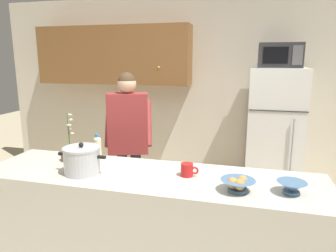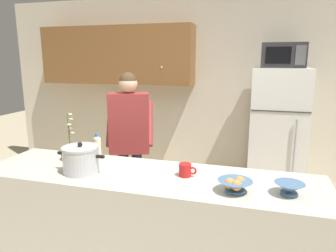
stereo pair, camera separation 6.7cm
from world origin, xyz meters
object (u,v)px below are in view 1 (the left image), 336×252
object	(u,v)px
person_near_pot	(128,132)
empty_bowl	(291,187)
refrigerator	(274,136)
bread_bowl	(238,184)
cooking_pot	(82,160)
potted_orchid	(70,153)
bottle_near_edge	(98,147)
coffee_mug	(187,170)
microwave	(280,55)

from	to	relation	value
person_near_pot	empty_bowl	size ratio (longest dim) A/B	8.75
refrigerator	bread_bowl	size ratio (longest dim) A/B	7.44
cooking_pot	potted_orchid	xyz separation A→B (m)	(-0.25, 0.24, -0.04)
person_near_pot	bottle_near_edge	size ratio (longest dim) A/B	7.24
refrigerator	bread_bowl	world-z (taller)	refrigerator
bread_bowl	empty_bowl	bearing A→B (deg)	9.42
cooking_pot	person_near_pot	bearing A→B (deg)	91.78
refrigerator	empty_bowl	world-z (taller)	refrigerator
coffee_mug	microwave	bearing A→B (deg)	67.96
microwave	bread_bowl	xyz separation A→B (m)	(-0.36, -1.97, -0.82)
microwave	bottle_near_edge	distance (m)	2.35
person_near_pot	cooking_pot	xyz separation A→B (m)	(0.03, -0.98, 0.01)
person_near_pot	coffee_mug	size ratio (longest dim) A/B	12.39
cooking_pot	bottle_near_edge	world-z (taller)	cooking_pot
coffee_mug	empty_bowl	bearing A→B (deg)	-10.67
refrigerator	cooking_pot	bearing A→B (deg)	-127.39
microwave	empty_bowl	bearing A→B (deg)	-90.92
microwave	bread_bowl	bearing A→B (deg)	-100.30
bread_bowl	cooking_pot	bearing A→B (deg)	177.76
microwave	empty_bowl	distance (m)	2.09
cooking_pot	coffee_mug	size ratio (longest dim) A/B	2.93
empty_bowl	bottle_near_edge	xyz separation A→B (m)	(-1.49, 0.30, 0.06)
refrigerator	cooking_pot	distance (m)	2.46
person_near_pot	empty_bowl	bearing A→B (deg)	-33.20
microwave	coffee_mug	world-z (taller)	microwave
potted_orchid	coffee_mug	bearing A→B (deg)	-5.73
microwave	cooking_pot	size ratio (longest dim) A/B	1.25
microwave	potted_orchid	bearing A→B (deg)	-135.94
cooking_pot	coffee_mug	distance (m)	0.78
microwave	potted_orchid	world-z (taller)	microwave
refrigerator	person_near_pot	size ratio (longest dim) A/B	1.02
refrigerator	potted_orchid	size ratio (longest dim) A/B	4.11
cooking_pot	potted_orchid	distance (m)	0.35
bottle_near_edge	person_near_pot	bearing A→B (deg)	89.79
person_near_pot	coffee_mug	bearing A→B (deg)	-46.66
refrigerator	coffee_mug	bearing A→B (deg)	-111.80
microwave	bread_bowl	distance (m)	2.17
person_near_pot	coffee_mug	distance (m)	1.16
refrigerator	bottle_near_edge	distance (m)	2.25
bottle_near_edge	cooking_pot	bearing A→B (deg)	-83.94
coffee_mug	person_near_pot	bearing A→B (deg)	133.34
person_near_pot	potted_orchid	distance (m)	0.77
cooking_pot	empty_bowl	distance (m)	1.46
person_near_pot	bottle_near_edge	world-z (taller)	person_near_pot
microwave	cooking_pot	bearing A→B (deg)	-127.70
empty_bowl	potted_orchid	distance (m)	1.73
person_near_pot	bread_bowl	distance (m)	1.55
microwave	empty_bowl	size ratio (longest dim) A/B	2.59
bottle_near_edge	potted_orchid	world-z (taller)	potted_orchid
coffee_mug	empty_bowl	world-z (taller)	coffee_mug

